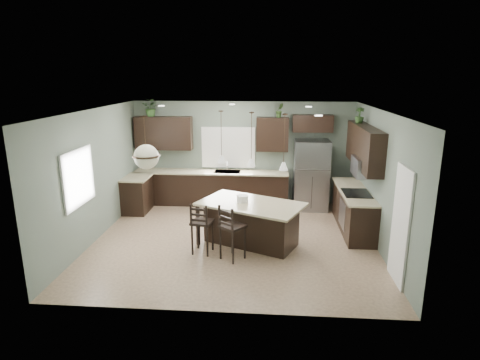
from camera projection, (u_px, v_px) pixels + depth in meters
name	position (u px, v px, depth m)	size (l,w,h in m)	color
ground	(234.00, 240.00, 8.75)	(6.00, 6.00, 0.00)	#9E8466
pantry_door	(400.00, 226.00, 6.78)	(0.04, 0.82, 2.04)	white
window_back	(228.00, 147.00, 11.02)	(1.35, 0.02, 1.00)	white
window_left	(78.00, 178.00, 7.80)	(0.02, 1.10, 1.00)	white
left_return_cabs	(137.00, 195.00, 10.47)	(0.60, 0.90, 0.90)	black
left_return_countertop	(137.00, 177.00, 10.35)	(0.66, 0.96, 0.04)	#B8B08B
back_lower_cabs	(211.00, 188.00, 11.06)	(4.20, 0.60, 0.90)	black
back_countertop	(211.00, 172.00, 10.92)	(4.20, 0.66, 0.04)	#B8B08B
sink_inset	(227.00, 172.00, 10.88)	(0.70, 0.45, 0.01)	gray
faucet	(227.00, 167.00, 10.82)	(0.02, 0.02, 0.28)	silver
back_upper_left	(164.00, 133.00, 10.90)	(1.55, 0.34, 0.90)	black
back_upper_right	(272.00, 134.00, 10.68)	(0.85, 0.34, 0.90)	black
fridge_header	(313.00, 123.00, 10.52)	(1.05, 0.34, 0.45)	black
right_lower_cabs	(353.00, 210.00, 9.28)	(0.60, 2.35, 0.90)	black
right_countertop	(354.00, 191.00, 9.16)	(0.66, 2.35, 0.04)	#B8B08B
cooktop	(356.00, 193.00, 8.89)	(0.58, 0.75, 0.02)	black
wall_oven_front	(342.00, 214.00, 9.04)	(0.01, 0.72, 0.60)	gray
right_upper_cabs	(364.00, 146.00, 8.89)	(0.34, 2.35, 0.90)	black
microwave	(363.00, 167.00, 8.73)	(0.40, 0.75, 0.40)	gray
refrigerator	(311.00, 175.00, 10.57)	(0.90, 0.74, 1.85)	gray
kitchen_island	(251.00, 224.00, 8.39)	(2.10, 1.19, 0.92)	black
serving_dish	(242.00, 198.00, 8.35)	(0.24, 0.24, 0.14)	white
bar_stool_left	(202.00, 228.00, 8.00)	(0.40, 0.40, 1.08)	black
bar_stool_center	(233.00, 232.00, 7.71)	(0.41, 0.41, 1.12)	black
pendant_left	(221.00, 137.00, 8.26)	(0.17, 0.17, 1.10)	white
pendant_center	(251.00, 140.00, 7.93)	(0.17, 0.17, 1.10)	silver
pendant_right	(284.00, 142.00, 7.61)	(0.17, 0.17, 1.10)	silver
chandelier	(145.00, 143.00, 7.21)	(0.49, 0.49, 0.98)	beige
plant_back_left	(151.00, 108.00, 10.71)	(0.43, 0.37, 0.47)	#2D5023
plant_back_right	(280.00, 110.00, 10.47)	(0.21, 0.17, 0.37)	#365726
plant_right_wall	(360.00, 115.00, 9.28)	(0.20, 0.20, 0.36)	#2E5023
room_shell	(234.00, 164.00, 8.32)	(6.00, 6.00, 6.00)	slate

